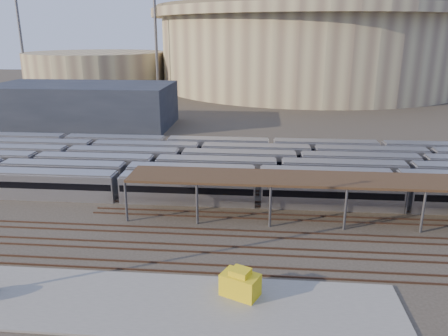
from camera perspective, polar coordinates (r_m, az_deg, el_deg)
ground at (r=51.51m, az=-4.35°, el=-7.84°), size 420.00×420.00×0.00m
apron at (r=40.04m, az=-15.41°, el=-16.35°), size 50.00×9.00×0.20m
subway_trains at (r=67.80m, az=-0.58°, el=0.14°), size 129.81×23.90×3.60m
inspection_shed at (r=54.52m, az=19.74°, el=-1.76°), size 60.30×6.00×5.30m
empty_tracks at (r=47.07m, az=-5.35°, el=-10.32°), size 170.00×9.62×0.18m
stadium at (r=186.75m, az=10.80°, el=15.46°), size 124.00×124.00×32.50m
secondary_arena at (r=189.20m, az=-16.28°, el=12.23°), size 56.00×56.00×14.00m
service_building at (r=111.01m, az=-17.86°, el=7.82°), size 42.00×20.00×10.00m
floodlight_0 at (r=160.48m, az=-8.90°, el=16.77°), size 4.00×1.00×38.40m
floodlight_1 at (r=190.22m, az=-25.05°, el=15.49°), size 4.00×1.00×38.40m
floodlight_3 at (r=206.69m, az=0.20°, el=17.07°), size 4.00×1.00×38.40m
yellow_equipment at (r=38.74m, az=2.13°, el=-14.98°), size 3.70×3.11×1.98m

